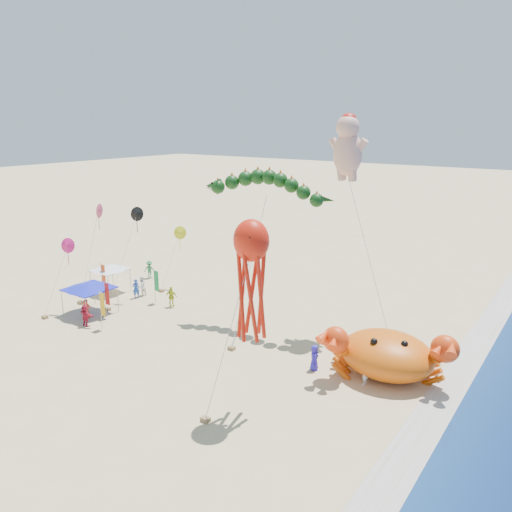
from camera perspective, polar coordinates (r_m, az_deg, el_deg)
The scene contains 11 objects.
ground at distance 35.91m, azimuth 0.78°, elevation -11.25°, with size 320.00×320.00×0.00m, color #D1B784.
foam_strip at distance 31.60m, azimuth 19.82°, elevation -16.19°, with size 320.00×320.00×0.00m, color silver.
crab_inflatable at distance 33.60m, azimuth 14.67°, elevation -10.72°, with size 8.23×7.04×3.61m.
dragon_kite at distance 38.57m, azimuth 1.04°, elevation 7.58°, with size 10.31×7.79×12.01m.
cherub_kite at distance 37.58m, azimuth 10.46°, elevation 12.28°, with size 6.94×4.00×16.53m.
octopus_kite at distance 26.52m, azimuth -0.55°, elevation -1.72°, with size 2.57×3.58×11.08m.
canopy_blue at distance 44.62m, azimuth -18.55°, elevation -3.30°, with size 3.82×3.82×2.71m.
canopy_white at distance 49.55m, azimuth -16.39°, elevation -1.31°, with size 3.14×3.14×2.71m.
feather_flags at distance 44.70m, azimuth -15.53°, elevation -3.60°, with size 6.91×6.65×3.20m.
beachgoers at distance 44.44m, azimuth -11.65°, elevation -4.98°, with size 28.27×12.80×1.87m.
small_kites at distance 46.62m, azimuth -15.24°, elevation 2.47°, with size 5.27×13.65×8.82m.
Camera 1 is at (18.13, -26.56, 15.99)m, focal length 35.00 mm.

